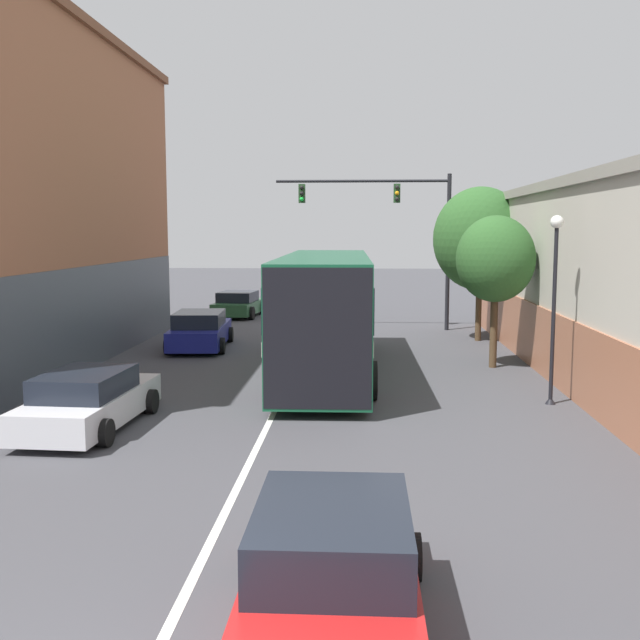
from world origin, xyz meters
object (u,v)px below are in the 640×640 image
Objects in this scene: bus at (326,307)px; parked_car_left_mid at (89,401)px; parked_car_left_far at (239,304)px; hatchback_foreground at (331,577)px; street_tree_near at (496,259)px; street_tree_far at (480,239)px; street_lamp at (554,296)px; traffic_signal_gantry at (398,218)px; parked_car_left_near at (200,331)px.

bus is 8.50m from parked_car_left_mid.
parked_car_left_mid is at bearing -173.97° from parked_car_left_far.
hatchback_foreground is 16.84m from street_tree_near.
street_tree_far is at bearing -40.44° from bus.
street_tree_far is (-0.16, 10.82, 1.27)m from street_lamp.
parked_car_left_far is at bearing 11.31° from hatchback_foreground.
bus is 7.06m from street_lamp.
street_tree_near is (5.24, 1.06, 1.41)m from bus.
traffic_signal_gantry is at bearing -4.21° from hatchback_foreground.
traffic_signal_gantry reaches higher than street_tree_far.
parked_car_left_far is 0.69× the size of street_tree_far.
traffic_signal_gantry reaches higher than parked_car_left_far.
traffic_signal_gantry reaches higher than street_lamp.
parked_car_left_near is (-5.64, 19.34, 0.01)m from hatchback_foreground.
traffic_signal_gantry is at bearing -15.73° from bus.
parked_car_left_near is 13.69m from street_lamp.
bus is at bearing -136.44° from parked_car_left_near.
street_tree_far is (10.49, 2.47, 3.33)m from parked_car_left_near.
parked_car_left_near is 1.04× the size of parked_car_left_mid.
parked_car_left_near is at bearing 16.24° from hatchback_foreground.
street_tree_far is (4.85, 21.81, 3.34)m from hatchback_foreground.
traffic_signal_gantry reaches higher than parked_car_left_mid.
traffic_signal_gantry is at bearing -57.38° from parked_car_left_near.
street_tree_near is 5.85m from street_tree_far.
bus is 15.02m from hatchback_foreground.
bus is 6.68m from parked_car_left_near.
parked_car_left_mid is 21.35m from parked_car_left_far.
bus reaches higher than hatchback_foreground.
parked_car_left_near reaches higher than hatchback_foreground.
hatchback_foreground is at bearing -163.34° from parked_car_left_far.
street_tree_near is at bearing -94.05° from street_tree_far.
bus is at bearing -104.71° from traffic_signal_gantry.
street_tree_near is (2.61, -8.93, -1.42)m from traffic_signal_gantry.
hatchback_foreground is 1.08× the size of parked_car_left_far.
parked_car_left_near is at bearing 2.93° from parked_car_left_mid.
street_tree_near is 0.80× the size of street_tree_far.
street_lamp is (3.18, -13.94, -2.11)m from traffic_signal_gantry.
street_lamp is at bearing -132.30° from parked_car_left_near.
parked_car_left_mid reaches higher than parked_car_left_far.
hatchback_foreground is at bearing -94.19° from traffic_signal_gantry.
parked_car_left_mid is 0.61× the size of traffic_signal_gantry.
street_tree_far is (10.75, -7.63, 3.36)m from parked_car_left_far.
parked_car_left_mid is at bearing -113.90° from traffic_signal_gantry.
parked_car_left_mid is at bearing 143.73° from bus.
parked_car_left_far is 13.60m from street_tree_far.
street_tree_far reaches higher than hatchback_foreground.
parked_car_left_far is 0.88× the size of street_lamp.
street_lamp is at bearing -77.13° from traffic_signal_gantry.
traffic_signal_gantry is (2.62, 9.99, 2.83)m from bus.
traffic_signal_gantry is 1.57× the size of street_tree_near.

